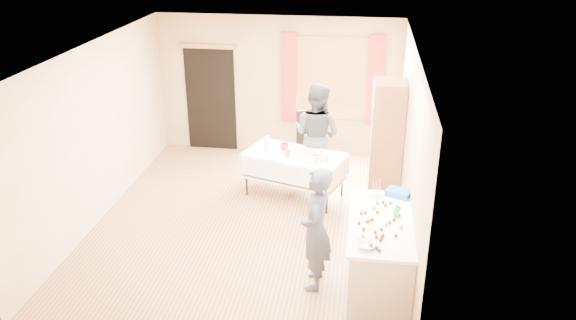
# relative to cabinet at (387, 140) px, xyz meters

# --- Properties ---
(floor) EXTENTS (4.50, 5.50, 0.02)m
(floor) POSITION_rel_cabinet_xyz_m (-1.99, -1.17, -0.97)
(floor) COLOR #9E7047
(floor) RESTS_ON ground
(ceiling) EXTENTS (4.50, 5.50, 0.02)m
(ceiling) POSITION_rel_cabinet_xyz_m (-1.99, -1.17, 1.65)
(ceiling) COLOR white
(ceiling) RESTS_ON floor
(wall_back) EXTENTS (4.50, 0.02, 2.60)m
(wall_back) POSITION_rel_cabinet_xyz_m (-1.99, 1.59, 0.34)
(wall_back) COLOR tan
(wall_back) RESTS_ON floor
(wall_front) EXTENTS (4.50, 0.02, 2.60)m
(wall_front) POSITION_rel_cabinet_xyz_m (-1.99, -3.93, 0.34)
(wall_front) COLOR tan
(wall_front) RESTS_ON floor
(wall_left) EXTENTS (0.02, 5.50, 2.60)m
(wall_left) POSITION_rel_cabinet_xyz_m (-4.25, -1.17, 0.34)
(wall_left) COLOR tan
(wall_left) RESTS_ON floor
(wall_right) EXTENTS (0.02, 5.50, 2.60)m
(wall_right) POSITION_rel_cabinet_xyz_m (0.27, -1.17, 0.34)
(wall_right) COLOR tan
(wall_right) RESTS_ON floor
(window_frame) EXTENTS (1.32, 0.06, 1.52)m
(window_frame) POSITION_rel_cabinet_xyz_m (-0.99, 1.55, 0.54)
(window_frame) COLOR olive
(window_frame) RESTS_ON wall_back
(window_pane) EXTENTS (1.20, 0.02, 1.40)m
(window_pane) POSITION_rel_cabinet_xyz_m (-0.99, 1.53, 0.54)
(window_pane) COLOR white
(window_pane) RESTS_ON wall_back
(curtain_left) EXTENTS (0.28, 0.06, 1.65)m
(curtain_left) POSITION_rel_cabinet_xyz_m (-1.77, 1.50, 0.54)
(curtain_left) COLOR #AD3027
(curtain_left) RESTS_ON wall_back
(curtain_right) EXTENTS (0.28, 0.06, 1.65)m
(curtain_right) POSITION_rel_cabinet_xyz_m (-0.21, 1.50, 0.54)
(curtain_right) COLOR #AD3027
(curtain_right) RESTS_ON wall_back
(doorway) EXTENTS (0.95, 0.04, 2.00)m
(doorway) POSITION_rel_cabinet_xyz_m (-3.29, 1.56, 0.04)
(doorway) COLOR black
(doorway) RESTS_ON floor
(door_lintel) EXTENTS (1.05, 0.06, 0.08)m
(door_lintel) POSITION_rel_cabinet_xyz_m (-3.29, 1.53, 1.06)
(door_lintel) COLOR olive
(door_lintel) RESTS_ON wall_back
(cabinet) EXTENTS (0.50, 0.60, 1.91)m
(cabinet) POSITION_rel_cabinet_xyz_m (0.00, 0.00, 0.00)
(cabinet) COLOR brown
(cabinet) RESTS_ON floor
(counter) EXTENTS (0.77, 1.63, 0.91)m
(counter) POSITION_rel_cabinet_xyz_m (-0.10, -2.53, -0.50)
(counter) COLOR #C0B29B
(counter) RESTS_ON floor
(party_table) EXTENTS (1.75, 1.26, 0.75)m
(party_table) POSITION_rel_cabinet_xyz_m (-1.44, -0.27, -0.51)
(party_table) COLOR black
(party_table) RESTS_ON floor
(chair) EXTENTS (0.53, 0.53, 1.07)m
(chair) POSITION_rel_cabinet_xyz_m (-1.30, 0.77, -0.64)
(chair) COLOR black
(chair) RESTS_ON floor
(girl) EXTENTS (0.58, 0.39, 1.58)m
(girl) POSITION_rel_cabinet_xyz_m (-0.88, -2.62, -0.17)
(girl) COLOR #2D324C
(girl) RESTS_ON floor
(woman) EXTENTS (1.36, 1.32, 1.75)m
(woman) POSITION_rel_cabinet_xyz_m (-1.14, 0.31, -0.08)
(woman) COLOR black
(woman) RESTS_ON floor
(soda_can) EXTENTS (0.07, 0.07, 0.12)m
(soda_can) POSITION_rel_cabinet_xyz_m (0.06, -2.43, 0.01)
(soda_can) COLOR green
(soda_can) RESTS_ON counter
(mixing_bowl) EXTENTS (0.30, 0.30, 0.05)m
(mixing_bowl) POSITION_rel_cabinet_xyz_m (-0.28, -3.13, -0.02)
(mixing_bowl) COLOR white
(mixing_bowl) RESTS_ON counter
(foam_block) EXTENTS (0.16, 0.12, 0.08)m
(foam_block) POSITION_rel_cabinet_xyz_m (-0.18, -1.93, -0.01)
(foam_block) COLOR white
(foam_block) RESTS_ON counter
(blue_basket) EXTENTS (0.36, 0.30, 0.08)m
(blue_basket) POSITION_rel_cabinet_xyz_m (0.11, -1.84, -0.01)
(blue_basket) COLOR blue
(blue_basket) RESTS_ON counter
(pitcher) EXTENTS (0.15, 0.15, 0.22)m
(pitcher) POSITION_rel_cabinet_xyz_m (-1.89, -0.22, -0.10)
(pitcher) COLOR silver
(pitcher) RESTS_ON party_table
(cup_red) EXTENTS (0.18, 0.18, 0.11)m
(cup_red) POSITION_rel_cabinet_xyz_m (-1.62, -0.14, -0.15)
(cup_red) COLOR red
(cup_red) RESTS_ON party_table
(cup_rainbow) EXTENTS (0.13, 0.13, 0.10)m
(cup_rainbow) POSITION_rel_cabinet_xyz_m (-1.53, -0.41, -0.16)
(cup_rainbow) COLOR red
(cup_rainbow) RESTS_ON party_table
(small_bowl) EXTENTS (0.33, 0.33, 0.05)m
(small_bowl) POSITION_rel_cabinet_xyz_m (-1.10, -0.26, -0.18)
(small_bowl) COLOR white
(small_bowl) RESTS_ON party_table
(pastry_tray) EXTENTS (0.28, 0.20, 0.02)m
(pastry_tray) POSITION_rel_cabinet_xyz_m (-0.98, -0.52, -0.20)
(pastry_tray) COLOR white
(pastry_tray) RESTS_ON party_table
(bottle) EXTENTS (0.10, 0.10, 0.16)m
(bottle) POSITION_rel_cabinet_xyz_m (-1.91, 0.06, -0.13)
(bottle) COLOR white
(bottle) RESTS_ON party_table
(cake_balls) EXTENTS (0.52, 1.16, 0.04)m
(cake_balls) POSITION_rel_cabinet_xyz_m (-0.13, -2.63, -0.03)
(cake_balls) COLOR #3F2314
(cake_balls) RESTS_ON counter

